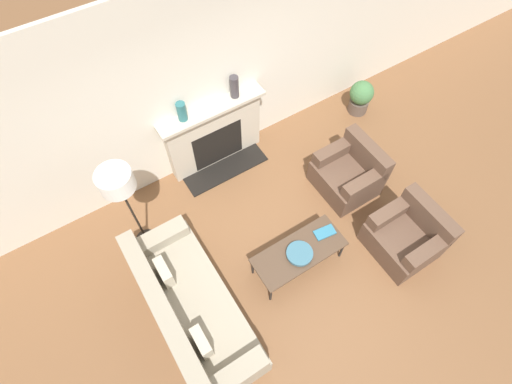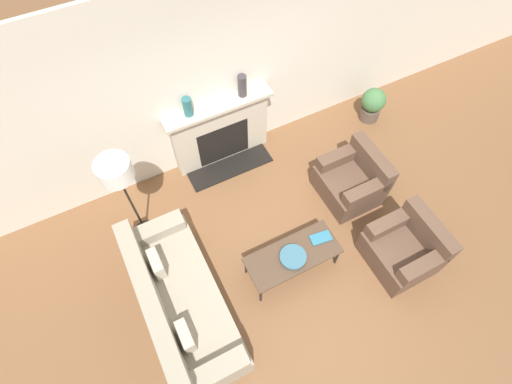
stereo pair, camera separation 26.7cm
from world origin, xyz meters
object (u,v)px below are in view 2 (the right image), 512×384
Objects in this scene: bowl at (293,257)px; mantel_vase_center_left at (242,86)px; coffee_table at (293,256)px; armchair_far at (352,180)px; fireplace at (221,133)px; mantel_vase_left at (188,107)px; potted_plant at (373,104)px; book at (321,238)px; floor_lamp at (117,176)px; couch at (180,302)px; armchair_near at (405,248)px.

bowl is 1.01× the size of mantel_vase_center_left.
armchair_far is at bearing 25.39° from coffee_table.
mantel_vase_left is (-0.41, 0.01, 0.72)m from fireplace.
armchair_far is 1.59m from potted_plant.
floor_lamp reaches higher than book.
armchair_far is 2.53× the size of mantel_vase_center_left.
couch reaches higher than armchair_far.
armchair_far is 1.40× the size of potted_plant.
armchair_far is 0.70× the size of coffee_table.
bowl is 0.56× the size of potted_plant.
floor_lamp is at bearing -146.98° from mantel_vase_left.
bowl is at bearing -126.18° from coffee_table.
fireplace is 2.52m from couch.
mantel_vase_left is at bearing -146.26° from armchair_near.
couch is at bearing -87.09° from floor_lamp.
bowl is at bearing -63.80° from armchair_far.
armchair_near is 3.40m from mantel_vase_left.
couch is 6.29× the size of mantel_vase_center_left.
book is at bearing 4.83° from coffee_table.
armchair_far is at bearing -136.20° from potted_plant.
couch is at bearing -157.96° from potted_plant.
armchair_near is 1.12m from book.
potted_plant is (2.55, -0.39, -0.23)m from fireplace.
armchair_far is 2.50× the size of bowl.
armchair_far is at bearing -79.58° from couch.
bowl is at bearing -144.93° from potted_plant.
fireplace is 2.16m from book.
book is 1.04× the size of mantel_vase_left.
fireplace is 0.84m from mantel_vase_center_left.
armchair_far is 3.02× the size of mantel_vase_left.
mantel_vase_left is at bearing 172.20° from potted_plant.
armchair_near is 2.50× the size of bowl.
armchair_near is 0.52× the size of floor_lamp.
potted_plant is (2.53, 1.76, -0.06)m from coffee_table.
bowl is (-0.03, -0.04, 0.07)m from coffee_table.
bowl reaches higher than coffee_table.
floor_lamp is (-2.95, 0.77, 1.08)m from armchair_far.
floor_lamp is at bearing -123.77° from armchair_near.
couch is 7.50× the size of mantel_vase_left.
armchair_far is at bearing -46.84° from fireplace.
bowl is at bearing -109.97° from armchair_near.
couch is 2.48× the size of armchair_far.
floor_lamp is at bearing -104.60° from armchair_far.
mantel_vase_center_left is (1.94, 0.74, -0.09)m from floor_lamp.
book is at bearing -77.93° from fireplace.
potted_plant is (2.16, -0.41, -0.97)m from mantel_vase_center_left.
mantel_vase_center_left is 0.55× the size of potted_plant.
armchair_near reaches higher than coffee_table.
mantel_vase_left is at bearing 101.29° from coffee_table.
potted_plant is at bearing -7.80° from mantel_vase_left.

